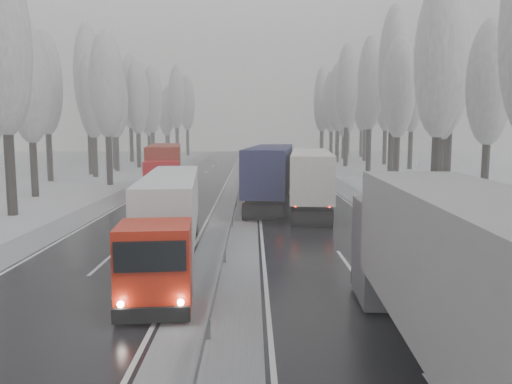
{
  "coord_description": "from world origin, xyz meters",
  "views": [
    {
      "loc": [
        1.21,
        -9.05,
        5.69
      ],
      "look_at": [
        1.41,
        19.35,
        2.2
      ],
      "focal_mm": 35.0,
      "sensor_mm": 36.0,
      "label": 1
    }
  ],
  "objects_px": {
    "truck_red_white": "(170,211)",
    "truck_red_red": "(165,166)",
    "truck_grey_tarp": "(484,292)",
    "box_truck_distant": "(266,153)",
    "truck_cream_box": "(310,175)",
    "truck_blue_box": "(272,171)"
  },
  "relations": [
    {
      "from": "truck_red_white",
      "to": "truck_red_red",
      "type": "distance_m",
      "value": 23.44
    },
    {
      "from": "truck_grey_tarp",
      "to": "truck_red_red",
      "type": "height_order",
      "value": "truck_grey_tarp"
    },
    {
      "from": "truck_red_white",
      "to": "truck_red_red",
      "type": "relative_size",
      "value": 0.84
    },
    {
      "from": "truck_grey_tarp",
      "to": "truck_red_white",
      "type": "distance_m",
      "value": 14.99
    },
    {
      "from": "truck_grey_tarp",
      "to": "box_truck_distant",
      "type": "relative_size",
      "value": 2.44
    },
    {
      "from": "truck_cream_box",
      "to": "truck_red_white",
      "type": "distance_m",
      "value": 16.29
    },
    {
      "from": "truck_red_red",
      "to": "truck_grey_tarp",
      "type": "bearing_deg",
      "value": -78.7
    },
    {
      "from": "truck_grey_tarp",
      "to": "truck_blue_box",
      "type": "distance_m",
      "value": 29.16
    },
    {
      "from": "truck_cream_box",
      "to": "box_truck_distant",
      "type": "relative_size",
      "value": 2.33
    },
    {
      "from": "truck_red_white",
      "to": "truck_red_red",
      "type": "xyz_separation_m",
      "value": [
        -4.24,
        23.05,
        0.42
      ]
    },
    {
      "from": "truck_blue_box",
      "to": "box_truck_distant",
      "type": "bearing_deg",
      "value": 95.23
    },
    {
      "from": "truck_cream_box",
      "to": "truck_red_red",
      "type": "xyz_separation_m",
      "value": [
        -12.13,
        8.81,
        0.1
      ]
    },
    {
      "from": "truck_grey_tarp",
      "to": "truck_cream_box",
      "type": "relative_size",
      "value": 1.05
    },
    {
      "from": "truck_grey_tarp",
      "to": "truck_red_white",
      "type": "height_order",
      "value": "truck_grey_tarp"
    },
    {
      "from": "truck_cream_box",
      "to": "box_truck_distant",
      "type": "distance_m",
      "value": 62.09
    },
    {
      "from": "truck_blue_box",
      "to": "truck_red_white",
      "type": "height_order",
      "value": "truck_blue_box"
    },
    {
      "from": "box_truck_distant",
      "to": "truck_cream_box",
      "type": "bearing_deg",
      "value": -94.68
    },
    {
      "from": "truck_cream_box",
      "to": "truck_red_white",
      "type": "relative_size",
      "value": 1.15
    },
    {
      "from": "truck_grey_tarp",
      "to": "truck_red_white",
      "type": "xyz_separation_m",
      "value": [
        -8.17,
        12.57,
        -0.45
      ]
    },
    {
      "from": "truck_red_white",
      "to": "truck_red_red",
      "type": "height_order",
      "value": "truck_red_red"
    },
    {
      "from": "truck_cream_box",
      "to": "truck_red_red",
      "type": "relative_size",
      "value": 0.96
    },
    {
      "from": "truck_cream_box",
      "to": "truck_red_red",
      "type": "bearing_deg",
      "value": 149.59
    }
  ]
}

